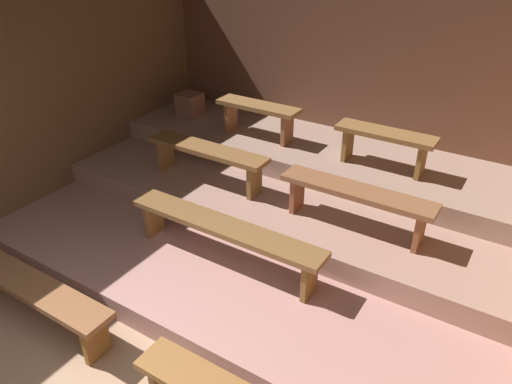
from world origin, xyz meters
TOP-DOWN VIEW (x-y plane):
  - ground at (0.00, 2.35)m, footprint 5.85×5.51m
  - wall_back at (0.00, 4.74)m, footprint 5.85×0.06m
  - wall_left at (-2.56, 2.35)m, footprint 0.06×5.51m
  - platform_lower at (0.00, 2.95)m, footprint 5.05×3.53m
  - platform_middle at (0.00, 3.57)m, footprint 5.05×2.28m
  - platform_upper at (0.00, 4.08)m, footprint 5.05×1.27m
  - bench_floor_left at (-1.11, 0.83)m, footprint 1.75×0.29m
  - bench_lower_center at (-0.04, 2.13)m, footprint 2.00×0.29m
  - bench_middle_left at (-0.87, 2.99)m, footprint 1.47×0.29m
  - bench_middle_right at (0.87, 2.99)m, footprint 1.47×0.29m
  - bench_upper_left at (-0.79, 3.93)m, footprint 1.05×0.29m
  - bench_upper_right at (0.79, 3.93)m, footprint 1.05×0.29m
  - wooden_crate_upper at (-1.99, 4.08)m, footprint 0.30×0.30m

SIDE VIEW (x-z plane):
  - ground at x=0.00m, z-range -0.08..0.00m
  - platform_lower at x=0.00m, z-range 0.00..0.23m
  - bench_floor_left at x=-1.11m, z-range 0.13..0.55m
  - platform_middle at x=0.00m, z-range 0.23..0.46m
  - platform_upper at x=0.00m, z-range 0.46..0.69m
  - bench_lower_center at x=-0.04m, z-range 0.37..0.79m
  - bench_middle_left at x=-0.87m, z-range 0.58..1.00m
  - bench_middle_right at x=0.87m, z-range 0.58..1.00m
  - wooden_crate_upper at x=-1.99m, z-range 0.69..0.98m
  - bench_upper_left at x=-0.79m, z-range 0.80..1.22m
  - bench_upper_right at x=0.79m, z-range 0.80..1.22m
  - wall_back at x=0.00m, z-range 0.00..2.57m
  - wall_left at x=-2.56m, z-range 0.00..2.57m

